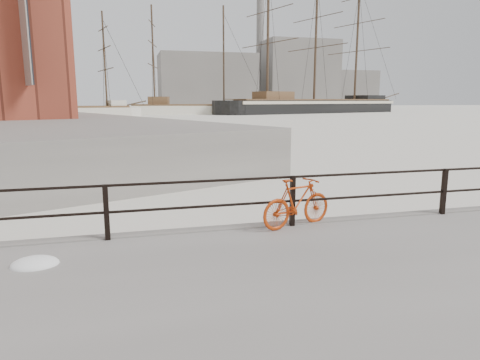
{
  "coord_description": "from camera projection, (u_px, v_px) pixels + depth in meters",
  "views": [
    {
      "loc": [
        -6.55,
        -7.8,
        2.8
      ],
      "look_at": [
        -4.14,
        1.5,
        1.0
      ],
      "focal_mm": 32.0,
      "sensor_mm": 36.0,
      "label": 1
    }
  ],
  "objects": [
    {
      "name": "schooner_left",
      "position": [
        75.0,
        117.0,
        70.59
      ],
      "size": [
        25.73,
        16.78,
        18.07
      ],
      "primitive_type": null,
      "rotation": [
        0.0,
        0.0,
        0.27
      ],
      "color": "beige",
      "rests_on": "ground"
    },
    {
      "name": "industrial_east",
      "position": [
        346.0,
        89.0,
        170.21
      ],
      "size": [
        20.0,
        16.0,
        14.0
      ],
      "primitive_type": "cube",
      "color": "gray",
      "rests_on": "ground"
    },
    {
      "name": "industrial_west",
      "position": [
        207.0,
        82.0,
        146.04
      ],
      "size": [
        32.0,
        18.0,
        18.0
      ],
      "primitive_type": "cube",
      "color": "gray",
      "rests_on": "ground"
    },
    {
      "name": "bicycle",
      "position": [
        297.0,
        203.0,
        8.31
      ],
      "size": [
        1.61,
        0.71,
        0.97
      ],
      "primitive_type": "imported",
      "rotation": [
        0.0,
        0.0,
        0.3
      ],
      "color": "#A9330B",
      "rests_on": "promenade"
    },
    {
      "name": "ground",
      "position": [
        436.0,
        227.0,
        9.55
      ],
      "size": [
        400.0,
        400.0,
        0.0
      ],
      "primitive_type": "plane",
      "color": "white",
      "rests_on": "ground"
    },
    {
      "name": "smokestack",
      "position": [
        260.0,
        48.0,
        158.58
      ],
      "size": [
        2.8,
        2.8,
        44.0
      ],
      "primitive_type": "cylinder",
      "color": "gray",
      "rests_on": "ground"
    },
    {
      "name": "barque_black",
      "position": [
        314.0,
        113.0,
        94.97
      ],
      "size": [
        59.63,
        35.63,
        32.3
      ],
      "primitive_type": null,
      "rotation": [
        0.0,
        0.0,
        0.32
      ],
      "color": "black",
      "rests_on": "ground"
    },
    {
      "name": "guardrail",
      "position": [
        444.0,
        192.0,
        9.25
      ],
      "size": [
        28.0,
        0.1,
        1.0
      ],
      "primitive_type": null,
      "color": "black",
      "rests_on": "promenade"
    },
    {
      "name": "industrial_mid",
      "position": [
        297.0,
        75.0,
        158.87
      ],
      "size": [
        26.0,
        20.0,
        24.0
      ],
      "primitive_type": "cube",
      "color": "gray",
      "rests_on": "ground"
    },
    {
      "name": "schooner_mid",
      "position": [
        190.0,
        114.0,
        86.57
      ],
      "size": [
        32.57,
        18.84,
        21.86
      ],
      "primitive_type": null,
      "rotation": [
        0.0,
        0.0,
        -0.2
      ],
      "color": "white",
      "rests_on": "ground"
    }
  ]
}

